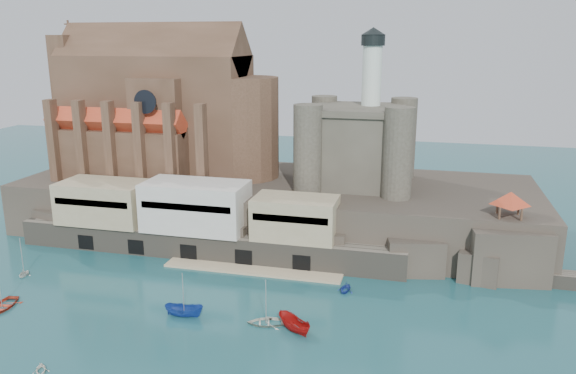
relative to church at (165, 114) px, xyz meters
The scene contains 14 objects.
ground 53.14m from the church, 60.03° to the right, with size 300.00×300.00×0.00m, color #17494F.
promontory 29.58m from the church, ahead, with size 100.00×36.00×10.00m.
quay 28.37m from the church, 53.41° to the right, with size 70.00×12.00×13.05m.
church is the anchor object (origin of this frame).
castle_keep 40.39m from the church, ahead, with size 21.20×21.20×29.30m.
rock_outcrop 70.41m from the church, 13.61° to the right, with size 14.50×10.50×8.70m.
pavilion 68.65m from the church, 13.48° to the right, with size 6.40×6.40×5.40m.
boat_0 50.54m from the church, 95.69° to the right, with size 4.27×1.24×5.98m, color #BD371F.
boat_1 62.82m from the church, 78.89° to the right, with size 2.30×1.40×2.66m, color white.
boat_2 51.52m from the church, 62.16° to the right, with size 2.09×2.15×5.56m, color #193B94.
boat_4 42.22m from the church, 104.75° to the right, with size 2.42×1.48×2.81m, color silver.
boat_5 59.97m from the church, 47.89° to the right, with size 2.16×2.22×5.74m, color #A5100E.
boat_6 56.94m from the church, 50.53° to the right, with size 3.74×1.08×5.24m, color beige.
boat_7 55.25m from the church, 33.43° to the right, with size 2.87×1.75×3.33m, color #213B9B.
Camera 1 is at (28.67, -64.27, 37.02)m, focal length 35.00 mm.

